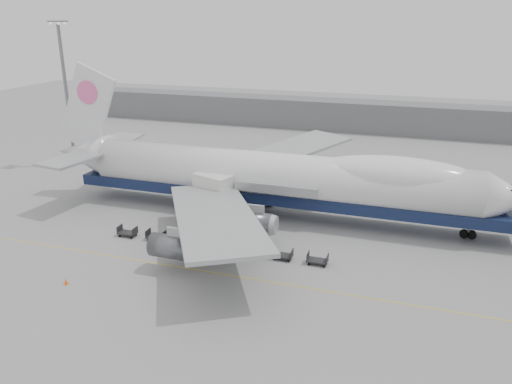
% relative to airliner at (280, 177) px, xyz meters
% --- Properties ---
extents(ground, '(260.00, 260.00, 0.00)m').
position_rel_airliner_xyz_m(ground, '(-0.64, -12.00, -5.62)').
color(ground, gray).
rests_on(ground, ground).
extents(apron_line, '(60.00, 0.15, 0.01)m').
position_rel_airliner_xyz_m(apron_line, '(-0.64, -18.00, -5.62)').
color(apron_line, gold).
rests_on(apron_line, ground).
extents(hangar, '(110.00, 8.00, 7.00)m').
position_rel_airliner_xyz_m(hangar, '(-10.64, 58.00, -2.12)').
color(hangar, slate).
rests_on(hangar, ground).
extents(floodlight_mast, '(2.40, 2.40, 25.43)m').
position_rel_airliner_xyz_m(floodlight_mast, '(-42.64, 12.00, 8.64)').
color(floodlight_mast, slate).
rests_on(floodlight_mast, ground).
extents(airliner, '(67.00, 55.30, 19.98)m').
position_rel_airliner_xyz_m(airliner, '(0.00, 0.00, 0.00)').
color(airliner, white).
rests_on(airliner, ground).
extents(catering_truck, '(6.13, 5.08, 6.22)m').
position_rel_airliner_xyz_m(catering_truck, '(-8.31, -3.48, -2.16)').
color(catering_truck, '#181C49').
rests_on(catering_truck, ground).
extents(traffic_cone, '(0.43, 0.43, 0.63)m').
position_rel_airliner_xyz_m(traffic_cone, '(-15.99, -24.99, -5.32)').
color(traffic_cone, '#FF530D').
rests_on(traffic_cone, ground).
extents(dolly_0, '(2.30, 1.35, 1.30)m').
position_rel_airliner_xyz_m(dolly_0, '(-16.34, -12.58, -5.09)').
color(dolly_0, '#2D2D30').
rests_on(dolly_0, ground).
extents(dolly_1, '(2.30, 1.35, 1.30)m').
position_rel_airliner_xyz_m(dolly_1, '(-12.30, -12.58, -5.09)').
color(dolly_1, '#2D2D30').
rests_on(dolly_1, ground).
extents(dolly_2, '(2.30, 1.35, 1.30)m').
position_rel_airliner_xyz_m(dolly_2, '(-8.26, -12.58, -5.09)').
color(dolly_2, '#2D2D30').
rests_on(dolly_2, ground).
extents(dolly_3, '(2.30, 1.35, 1.30)m').
position_rel_airliner_xyz_m(dolly_3, '(-4.22, -12.58, -5.09)').
color(dolly_3, '#2D2D30').
rests_on(dolly_3, ground).
extents(dolly_4, '(2.30, 1.35, 1.30)m').
position_rel_airliner_xyz_m(dolly_4, '(-0.18, -12.58, -5.09)').
color(dolly_4, '#2D2D30').
rests_on(dolly_4, ground).
extents(dolly_5, '(2.30, 1.35, 1.30)m').
position_rel_airliner_xyz_m(dolly_5, '(3.86, -12.58, -5.09)').
color(dolly_5, '#2D2D30').
rests_on(dolly_5, ground).
extents(dolly_6, '(2.30, 1.35, 1.30)m').
position_rel_airliner_xyz_m(dolly_6, '(7.90, -12.58, -5.09)').
color(dolly_6, '#2D2D30').
rests_on(dolly_6, ground).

